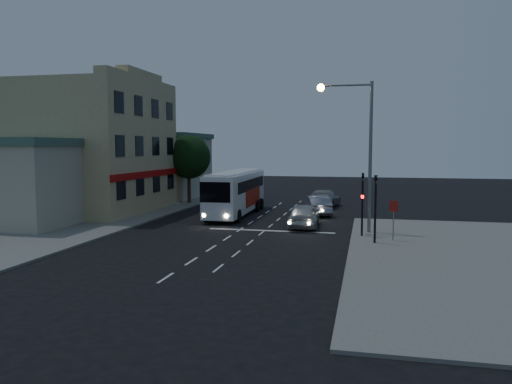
% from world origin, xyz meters
% --- Properties ---
extents(ground, '(120.00, 120.00, 0.00)m').
position_xyz_m(ground, '(0.00, 0.00, 0.00)').
color(ground, black).
extents(sidewalk_near, '(12.00, 24.00, 0.12)m').
position_xyz_m(sidewalk_near, '(13.00, -4.00, 0.06)').
color(sidewalk_near, slate).
rests_on(sidewalk_near, ground).
extents(sidewalk_far, '(12.00, 50.00, 0.12)m').
position_xyz_m(sidewalk_far, '(-13.00, 8.00, 0.06)').
color(sidewalk_far, slate).
rests_on(sidewalk_far, ground).
extents(road_markings, '(8.00, 30.55, 0.01)m').
position_xyz_m(road_markings, '(1.29, 3.31, 0.00)').
color(road_markings, silver).
rests_on(road_markings, ground).
extents(tour_bus, '(2.63, 11.05, 3.38)m').
position_xyz_m(tour_bus, '(-2.03, 8.69, 1.83)').
color(tour_bus, white).
rests_on(tour_bus, ground).
extents(car_suv, '(2.07, 4.75, 1.59)m').
position_xyz_m(car_suv, '(3.85, 3.80, 0.80)').
color(car_suv, '#BDBDBD').
rests_on(car_suv, ground).
extents(car_sedan_a, '(2.71, 4.76, 1.48)m').
position_xyz_m(car_sedan_a, '(4.11, 10.10, 0.74)').
color(car_sedan_a, '#9293A1').
rests_on(car_sedan_a, ground).
extents(car_sedan_b, '(2.78, 5.57, 1.55)m').
position_xyz_m(car_sedan_b, '(4.20, 14.93, 0.78)').
color(car_sedan_b, gray).
rests_on(car_sedan_b, ground).
extents(traffic_signal_main, '(0.25, 0.35, 4.10)m').
position_xyz_m(traffic_signal_main, '(7.60, 0.78, 2.42)').
color(traffic_signal_main, black).
rests_on(traffic_signal_main, sidewalk_near).
extents(traffic_signal_side, '(0.18, 0.15, 4.10)m').
position_xyz_m(traffic_signal_side, '(8.30, -1.20, 2.42)').
color(traffic_signal_side, black).
rests_on(traffic_signal_side, sidewalk_near).
extents(regulatory_sign, '(0.45, 0.12, 2.20)m').
position_xyz_m(regulatory_sign, '(9.30, -0.24, 1.60)').
color(regulatory_sign, slate).
rests_on(regulatory_sign, sidewalk_near).
extents(streetlight, '(3.32, 0.44, 9.00)m').
position_xyz_m(streetlight, '(7.34, 2.20, 5.73)').
color(streetlight, slate).
rests_on(streetlight, sidewalk_near).
extents(main_building, '(10.12, 12.00, 11.00)m').
position_xyz_m(main_building, '(-13.96, 8.00, 5.16)').
color(main_building, tan).
rests_on(main_building, sidewalk_far).
extents(low_building_south, '(7.40, 5.40, 5.70)m').
position_xyz_m(low_building_south, '(-14.50, -0.50, 3.00)').
color(low_building_south, '#B1AE9C').
rests_on(low_building_south, sidewalk_far).
extents(low_building_north, '(9.40, 9.40, 6.50)m').
position_xyz_m(low_building_north, '(-13.50, 20.00, 3.39)').
color(low_building_north, '#B1AE9C').
rests_on(low_building_north, sidewalk_far).
extents(street_tree, '(4.00, 4.00, 6.20)m').
position_xyz_m(street_tree, '(-8.21, 15.02, 4.50)').
color(street_tree, black).
rests_on(street_tree, sidewalk_far).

